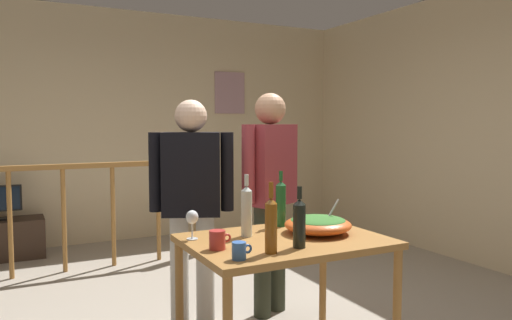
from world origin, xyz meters
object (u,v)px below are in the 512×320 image
(wine_bottle_amber, at_px, (271,224))
(wine_bottle_green, at_px, (281,203))
(mug_red, at_px, (218,240))
(salad_bowl, at_px, (318,224))
(wine_bottle_clear, at_px, (247,210))
(serving_table, at_px, (285,252))
(wine_bottle_dark, at_px, (299,222))
(framed_picture, at_px, (230,93))
(stair_railing, at_px, (89,201))
(wine_glass, at_px, (192,219))
(person_standing_right, at_px, (270,184))
(person_standing_left, at_px, (192,195))
(mug_blue, at_px, (239,251))

(wine_bottle_amber, bearing_deg, wine_bottle_green, 55.86)
(wine_bottle_green, relative_size, wine_bottle_amber, 0.98)
(wine_bottle_amber, xyz_separation_m, mug_red, (-0.22, 0.20, -0.10))
(salad_bowl, height_order, mug_red, salad_bowl)
(wine_bottle_green, height_order, wine_bottle_amber, wine_bottle_amber)
(wine_bottle_clear, distance_m, mug_red, 0.35)
(serving_table, height_order, mug_red, mug_red)
(wine_bottle_green, xyz_separation_m, wine_bottle_amber, (-0.38, -0.56, -0.00))
(salad_bowl, xyz_separation_m, wine_bottle_clear, (-0.43, 0.13, 0.10))
(mug_red, bearing_deg, wine_bottle_clear, 36.70)
(serving_table, xyz_separation_m, wine_bottle_dark, (-0.04, -0.22, 0.22))
(framed_picture, xyz_separation_m, salad_bowl, (-1.02, -3.63, -1.03))
(salad_bowl, relative_size, wine_bottle_dark, 1.23)
(wine_bottle_dark, bearing_deg, stair_railing, 104.05)
(serving_table, height_order, wine_bottle_amber, wine_bottle_amber)
(wine_glass, height_order, person_standing_right, person_standing_right)
(stair_railing, height_order, wine_bottle_green, wine_bottle_green)
(salad_bowl, distance_m, wine_glass, 0.77)
(person_standing_left, height_order, person_standing_right, person_standing_right)
(mug_blue, xyz_separation_m, person_standing_right, (0.74, 1.04, 0.17))
(salad_bowl, bearing_deg, mug_red, -173.80)
(framed_picture, relative_size, wine_bottle_green, 1.53)
(wine_glass, bearing_deg, wine_bottle_clear, -13.03)
(framed_picture, relative_size, person_standing_right, 0.33)
(wine_glass, distance_m, person_standing_left, 0.58)
(serving_table, relative_size, mug_blue, 10.63)
(framed_picture, distance_m, wine_glass, 3.98)
(salad_bowl, relative_size, person_standing_right, 0.25)
(framed_picture, relative_size, wine_bottle_dark, 1.67)
(person_standing_right, bearing_deg, salad_bowl, 61.64)
(framed_picture, xyz_separation_m, wine_bottle_clear, (-1.44, -3.51, -0.93))
(salad_bowl, distance_m, wine_bottle_green, 0.32)
(wine_bottle_amber, height_order, mug_blue, wine_bottle_amber)
(framed_picture, distance_m, person_standing_left, 3.42)
(salad_bowl, bearing_deg, person_standing_right, 84.74)
(wine_bottle_clear, bearing_deg, mug_blue, -119.85)
(salad_bowl, height_order, wine_bottle_clear, wine_bottle_clear)
(stair_railing, distance_m, person_standing_right, 2.13)
(wine_bottle_clear, bearing_deg, stair_railing, 102.96)
(mug_red, bearing_deg, wine_glass, 99.62)
(person_standing_right, bearing_deg, mug_red, 23.81)
(wine_bottle_clear, height_order, mug_red, wine_bottle_clear)
(salad_bowl, xyz_separation_m, person_standing_left, (-0.55, 0.74, 0.12))
(framed_picture, distance_m, person_standing_right, 3.17)
(wine_glass, xyz_separation_m, person_standing_right, (0.81, 0.54, 0.10))
(wine_bottle_clear, xyz_separation_m, mug_blue, (-0.25, -0.43, -0.11))
(wine_bottle_green, height_order, mug_blue, wine_bottle_green)
(wine_bottle_clear, relative_size, mug_blue, 3.46)
(wine_bottle_dark, bearing_deg, framed_picture, 71.44)
(wine_bottle_clear, bearing_deg, wine_bottle_dark, -68.95)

